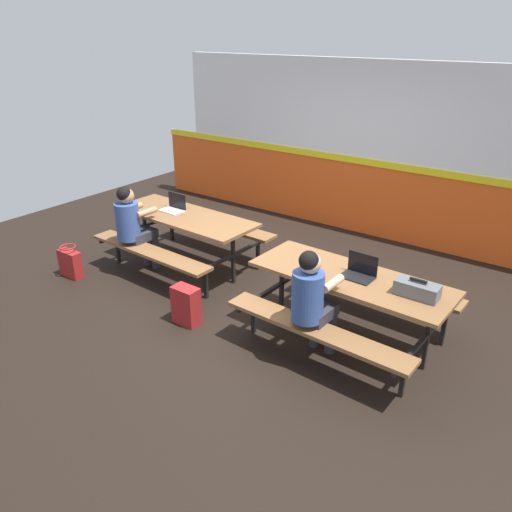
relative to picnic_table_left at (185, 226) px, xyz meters
The scene contains 11 objects.
ground_plane 1.43m from the picnic_table_left, ahead, with size 10.00×10.00×0.02m, color black.
accent_backdrop 2.97m from the picnic_table_left, 63.42° to the left, with size 8.00×0.14×2.60m.
picnic_table_left is the anchor object (origin of this frame).
picnic_table_right 2.61m from the picnic_table_left, ahead, with size 2.06×1.61×0.74m.
student_nearer 0.68m from the picnic_table_left, 125.87° to the right, with size 0.37×0.53×1.21m.
student_further 2.62m from the picnic_table_left, 19.62° to the right, with size 0.37×0.53×1.21m.
laptop_silver 0.32m from the picnic_table_left, 169.18° to the left, with size 0.33×0.23×0.22m.
laptop_dark 2.68m from the picnic_table_left, ahead, with size 0.33×0.23×0.22m.
toolbox_grey 3.29m from the picnic_table_left, ahead, with size 0.40×0.18×0.18m.
backpack_dark 1.53m from the picnic_table_left, 46.65° to the right, with size 0.30×0.22×0.44m.
tote_bag_bright 1.57m from the picnic_table_left, 131.28° to the right, with size 0.34×0.21×0.43m.
Camera 1 is at (3.19, -4.36, 3.01)m, focal length 35.42 mm.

